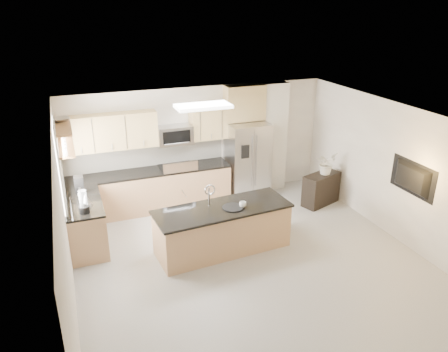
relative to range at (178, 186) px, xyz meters
name	(u,v)px	position (x,y,z in m)	size (l,w,h in m)	color
floor	(256,268)	(0.60, -2.92, -0.47)	(6.50, 6.50, 0.00)	#ADABA5
ceiling	(260,124)	(0.60, -2.92, 2.13)	(6.00, 6.50, 0.02)	white
wall_back	(198,144)	(0.60, 0.33, 0.83)	(6.00, 0.02, 2.60)	white
wall_front	(395,333)	(0.60, -6.17, 0.83)	(6.00, 0.02, 2.60)	white
wall_left	(65,233)	(-2.40, -2.92, 0.83)	(0.02, 6.50, 2.60)	white
wall_right	(405,177)	(3.60, -2.92, 0.83)	(0.02, 6.50, 2.60)	white
back_counter	(150,190)	(-0.63, 0.01, 0.00)	(3.55, 0.66, 1.44)	tan
left_counter	(86,223)	(-2.07, -1.07, -0.01)	(0.66, 1.50, 0.92)	tan
range	(178,186)	(0.00, 0.00, 0.00)	(0.76, 0.64, 1.14)	black
upper_cabinets	(141,129)	(-0.70, 0.16, 1.35)	(3.50, 0.33, 0.75)	tan
microwave	(175,135)	(0.00, 0.12, 1.16)	(0.76, 0.40, 0.40)	#ACACAE
refrigerator	(247,160)	(1.66, -0.05, 0.42)	(0.92, 0.78, 1.78)	#ACACAE
partition_column	(273,137)	(2.42, 0.18, 0.83)	(0.60, 0.30, 2.60)	silver
window	(60,166)	(-2.38, -1.07, 1.18)	(0.04, 1.15, 1.65)	white
shelf_lower	(65,147)	(-2.25, -0.97, 1.48)	(0.30, 1.20, 0.04)	brown
shelf_upper	(62,127)	(-2.25, -0.97, 1.85)	(0.30, 1.20, 0.04)	brown
ceiling_fixture	(203,106)	(0.20, -1.32, 2.09)	(1.00, 0.50, 0.06)	white
island	(223,229)	(0.27, -2.13, -0.04)	(2.56, 1.10, 1.29)	tan
credenza	(321,189)	(3.05, -1.06, -0.11)	(0.91, 0.38, 0.73)	black
cup	(243,204)	(0.63, -2.23, 0.44)	(0.13, 0.13, 0.10)	white
platter	(233,207)	(0.45, -2.20, 0.40)	(0.38, 0.38, 0.02)	black
blender	(84,203)	(-2.07, -1.57, 0.63)	(0.18, 0.18, 0.42)	black
kettle	(86,200)	(-2.02, -1.30, 0.57)	(0.21, 0.21, 0.27)	#ACACAE
coffee_maker	(79,185)	(-2.09, -0.65, 0.60)	(0.18, 0.22, 0.32)	black
bowl	(61,119)	(-2.25, -0.67, 1.91)	(0.38, 0.38, 0.09)	#ACACAE
flower_vase	(327,158)	(3.13, -1.06, 0.63)	(0.68, 0.59, 0.76)	silver
television	(409,179)	(3.51, -3.12, 0.88)	(1.08, 0.14, 0.62)	black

